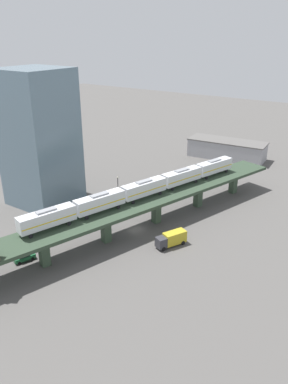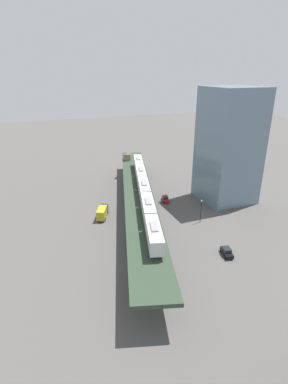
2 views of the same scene
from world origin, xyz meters
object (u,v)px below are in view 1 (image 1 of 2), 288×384
street_car_black (158,181)px  subway_train (144,188)px  street_car_green (24,257)px  warehouse_building (227,149)px  street_car_red (85,222)px  street_lamp (118,186)px  office_tower (40,139)px  delivery_truck (171,239)px

street_car_black → subway_train: bearing=-65.5°
street_car_black → street_car_green: 52.20m
street_car_black → warehouse_building: bearing=78.4°
subway_train → street_car_red: bearing=-140.8°
subway_train → street_car_green: subway_train is taller
street_car_black → street_lamp: 17.13m
street_lamp → office_tower: bearing=-144.0°
warehouse_building → street_car_red: bearing=-96.2°
street_car_black → delivery_truck: delivery_truck is taller
subway_train → delivery_truck: subway_train is taller
street_car_red → subway_train: bearing=39.2°
street_car_red → office_tower: bearing=165.3°
street_car_black → delivery_truck: 37.20m
street_car_red → street_lamp: bearing=99.6°
street_car_black → office_tower: (-19.49, -28.52, 17.06)m
street_car_red → street_car_green: (-0.29, -18.59, 0.00)m
street_car_green → street_lamp: 35.88m
subway_train → delivery_truck: bearing=-26.3°
street_car_black → office_tower: bearing=-124.4°
office_tower → street_car_red: bearing=-14.7°
street_car_red → warehouse_building: size_ratio=0.16×
street_lamp → street_car_red: bearing=-80.4°
street_car_green → office_tower: 34.87m
street_car_green → delivery_truck: (22.57, 22.34, 0.82)m
street_car_black → street_lamp: street_lamp is taller
subway_train → office_tower: (-30.65, -4.09, 8.45)m
street_lamp → office_tower: size_ratio=0.19×
street_car_red → street_car_green: 18.60m
subway_train → street_lamp: subway_train is taller
subway_train → office_tower: bearing=-172.4°
subway_train → office_tower: 32.05m
subway_train → warehouse_building: size_ratio=2.07×
street_car_red → street_car_green: size_ratio=0.99×
street_car_black → office_tower: 38.53m
street_car_green → office_tower: bearing=128.9°
subway_train → warehouse_building: (-3.57, 61.25, -6.14)m
street_lamp → office_tower: office_tower is taller
street_car_black → street_car_green: bearing=-90.4°
delivery_truck → street_car_red: bearing=-170.5°
street_car_black → street_car_green: size_ratio=0.99×
office_tower → subway_train: bearing=7.6°
street_car_green → office_tower: (-19.09, 23.68, 17.06)m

